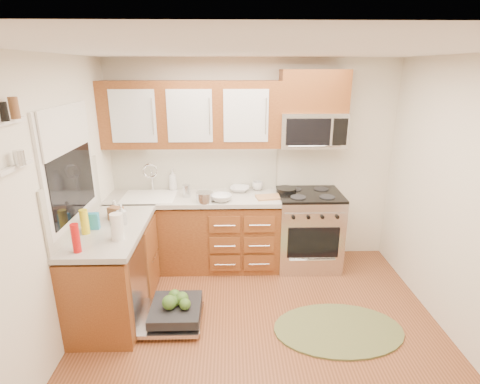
{
  "coord_description": "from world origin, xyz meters",
  "views": [
    {
      "loc": [
        -0.27,
        -2.81,
        2.38
      ],
      "look_at": [
        -0.18,
        0.85,
        1.17
      ],
      "focal_mm": 28.0,
      "sensor_mm": 36.0,
      "label": 1
    }
  ],
  "objects_px": {
    "rug": "(338,330)",
    "bowl_a": "(240,189)",
    "sink": "(150,207)",
    "cup": "(257,186)",
    "stock_pot": "(205,197)",
    "paper_towel_roll": "(117,227)",
    "microwave": "(312,129)",
    "skillet": "(286,190)",
    "bowl_b": "(221,198)",
    "range": "(308,229)",
    "cutting_board": "(269,197)",
    "upper_cabinets": "(191,114)",
    "dishwasher": "(172,313)"
  },
  "relations": [
    {
      "from": "rug",
      "to": "bowl_a",
      "type": "height_order",
      "value": "bowl_a"
    },
    {
      "from": "sink",
      "to": "cup",
      "type": "bearing_deg",
      "value": 9.96
    },
    {
      "from": "stock_pot",
      "to": "paper_towel_roll",
      "type": "relative_size",
      "value": 0.8
    },
    {
      "from": "paper_towel_roll",
      "to": "rug",
      "type": "bearing_deg",
      "value": -3.42
    },
    {
      "from": "rug",
      "to": "bowl_a",
      "type": "bearing_deg",
      "value": 121.7
    },
    {
      "from": "microwave",
      "to": "paper_towel_roll",
      "type": "relative_size",
      "value": 3.1
    },
    {
      "from": "microwave",
      "to": "cup",
      "type": "height_order",
      "value": "microwave"
    },
    {
      "from": "sink",
      "to": "skillet",
      "type": "height_order",
      "value": "skillet"
    },
    {
      "from": "microwave",
      "to": "paper_towel_roll",
      "type": "xyz_separation_m",
      "value": [
        -1.96,
        -1.3,
        -0.65
      ]
    },
    {
      "from": "skillet",
      "to": "bowl_b",
      "type": "bearing_deg",
      "value": -162.1
    },
    {
      "from": "range",
      "to": "cutting_board",
      "type": "height_order",
      "value": "range"
    },
    {
      "from": "microwave",
      "to": "rug",
      "type": "relative_size",
      "value": 0.62
    },
    {
      "from": "rug",
      "to": "paper_towel_roll",
      "type": "height_order",
      "value": "paper_towel_roll"
    },
    {
      "from": "range",
      "to": "cutting_board",
      "type": "xyz_separation_m",
      "value": [
        -0.51,
        -0.09,
        0.46
      ]
    },
    {
      "from": "bowl_a",
      "to": "microwave",
      "type": "bearing_deg",
      "value": -3.38
    },
    {
      "from": "bowl_b",
      "to": "bowl_a",
      "type": "bearing_deg",
      "value": 58.01
    },
    {
      "from": "rug",
      "to": "bowl_b",
      "type": "relative_size",
      "value": 5.12
    },
    {
      "from": "cutting_board",
      "to": "bowl_b",
      "type": "xyz_separation_m",
      "value": [
        -0.56,
        -0.09,
        0.03
      ]
    },
    {
      "from": "paper_towel_roll",
      "to": "bowl_a",
      "type": "distance_m",
      "value": 1.75
    },
    {
      "from": "stock_pot",
      "to": "microwave",
      "type": "bearing_deg",
      "value": 14.74
    },
    {
      "from": "paper_towel_roll",
      "to": "bowl_a",
      "type": "bearing_deg",
      "value": 50.28
    },
    {
      "from": "bowl_a",
      "to": "sink",
      "type": "bearing_deg",
      "value": -170.57
    },
    {
      "from": "cutting_board",
      "to": "skillet",
      "type": "bearing_deg",
      "value": 35.51
    },
    {
      "from": "skillet",
      "to": "cutting_board",
      "type": "height_order",
      "value": "skillet"
    },
    {
      "from": "sink",
      "to": "paper_towel_roll",
      "type": "height_order",
      "value": "paper_towel_roll"
    },
    {
      "from": "range",
      "to": "bowl_b",
      "type": "xyz_separation_m",
      "value": [
        -1.06,
        -0.18,
        0.49
      ]
    },
    {
      "from": "sink",
      "to": "cup",
      "type": "xyz_separation_m",
      "value": [
        1.31,
        0.23,
        0.18
      ]
    },
    {
      "from": "upper_cabinets",
      "to": "bowl_a",
      "type": "distance_m",
      "value": 1.08
    },
    {
      "from": "skillet",
      "to": "bowl_a",
      "type": "bearing_deg",
      "value": 170.31
    },
    {
      "from": "rug",
      "to": "cup",
      "type": "distance_m",
      "value": 1.92
    },
    {
      "from": "upper_cabinets",
      "to": "bowl_a",
      "type": "xyz_separation_m",
      "value": [
        0.56,
        0.03,
        -0.92
      ]
    },
    {
      "from": "dishwasher",
      "to": "bowl_a",
      "type": "distance_m",
      "value": 1.7
    },
    {
      "from": "sink",
      "to": "cutting_board",
      "type": "xyz_separation_m",
      "value": [
        1.42,
        -0.08,
        0.14
      ]
    },
    {
      "from": "rug",
      "to": "cutting_board",
      "type": "height_order",
      "value": "cutting_board"
    },
    {
      "from": "microwave",
      "to": "sink",
      "type": "xyz_separation_m",
      "value": [
        -1.93,
        -0.13,
        -0.9
      ]
    },
    {
      "from": "range",
      "to": "bowl_b",
      "type": "relative_size",
      "value": 3.95
    },
    {
      "from": "cup",
      "to": "stock_pot",
      "type": "bearing_deg",
      "value": -145.83
    },
    {
      "from": "stock_pot",
      "to": "cup",
      "type": "height_order",
      "value": "stock_pot"
    },
    {
      "from": "upper_cabinets",
      "to": "range",
      "type": "xyz_separation_m",
      "value": [
        1.41,
        -0.15,
        -1.4
      ]
    },
    {
      "from": "cutting_board",
      "to": "bowl_b",
      "type": "distance_m",
      "value": 0.57
    },
    {
      "from": "upper_cabinets",
      "to": "skillet",
      "type": "xyz_separation_m",
      "value": [
        1.12,
        -0.07,
        -0.9
      ]
    },
    {
      "from": "skillet",
      "to": "paper_towel_roll",
      "type": "xyz_separation_m",
      "value": [
        -1.68,
        -1.25,
        0.07
      ]
    },
    {
      "from": "dishwasher",
      "to": "cup",
      "type": "distance_m",
      "value": 1.85
    },
    {
      "from": "upper_cabinets",
      "to": "bowl_b",
      "type": "bearing_deg",
      "value": -43.67
    },
    {
      "from": "microwave",
      "to": "dishwasher",
      "type": "relative_size",
      "value": 1.09
    },
    {
      "from": "skillet",
      "to": "stock_pot",
      "type": "xyz_separation_m",
      "value": [
        -0.97,
        -0.28,
        0.01
      ]
    },
    {
      "from": "bowl_a",
      "to": "upper_cabinets",
      "type": "bearing_deg",
      "value": -177.44
    },
    {
      "from": "rug",
      "to": "stock_pot",
      "type": "height_order",
      "value": "stock_pot"
    },
    {
      "from": "stock_pot",
      "to": "paper_towel_roll",
      "type": "distance_m",
      "value": 1.2
    },
    {
      "from": "dishwasher",
      "to": "cup",
      "type": "xyz_separation_m",
      "value": [
        0.92,
        1.35,
        0.88
      ]
    }
  ]
}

